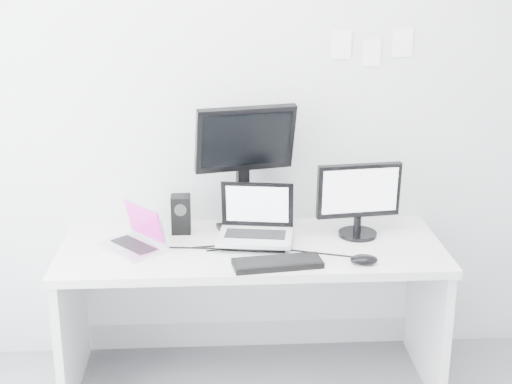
# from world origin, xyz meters

# --- Properties ---
(back_wall) EXTENTS (3.60, 0.00, 3.60)m
(back_wall) POSITION_xyz_m (0.00, 1.60, 1.35)
(back_wall) COLOR silver
(back_wall) RESTS_ON ground
(desk) EXTENTS (1.80, 0.70, 0.73)m
(desk) POSITION_xyz_m (0.00, 1.25, 0.36)
(desk) COLOR silver
(desk) RESTS_ON ground
(macbook) EXTENTS (0.36, 0.37, 0.22)m
(macbook) POSITION_xyz_m (-0.56, 1.23, 0.84)
(macbook) COLOR silver
(macbook) RESTS_ON desk
(speaker) EXTENTS (0.12, 0.12, 0.19)m
(speaker) POSITION_xyz_m (-0.34, 1.44, 0.82)
(speaker) COLOR black
(speaker) RESTS_ON desk
(dell_laptop) EXTENTS (0.38, 0.32, 0.29)m
(dell_laptop) POSITION_xyz_m (0.02, 1.25, 0.87)
(dell_laptop) COLOR silver
(dell_laptop) RESTS_ON desk
(rear_monitor) EXTENTS (0.51, 0.28, 0.65)m
(rear_monitor) POSITION_xyz_m (-0.02, 1.45, 1.06)
(rear_monitor) COLOR black
(rear_monitor) RESTS_ON desk
(samsung_monitor) EXTENTS (0.43, 0.24, 0.37)m
(samsung_monitor) POSITION_xyz_m (0.52, 1.34, 0.92)
(samsung_monitor) COLOR black
(samsung_monitor) RESTS_ON desk
(keyboard) EXTENTS (0.41, 0.19, 0.03)m
(keyboard) POSITION_xyz_m (0.10, 1.00, 0.74)
(keyboard) COLOR black
(keyboard) RESTS_ON desk
(mouse) EXTENTS (0.13, 0.09, 0.04)m
(mouse) POSITION_xyz_m (0.49, 1.01, 0.75)
(mouse) COLOR black
(mouse) RESTS_ON desk
(wall_note_0) EXTENTS (0.10, 0.00, 0.14)m
(wall_note_0) POSITION_xyz_m (0.45, 1.59, 1.62)
(wall_note_0) COLOR white
(wall_note_0) RESTS_ON back_wall
(wall_note_1) EXTENTS (0.09, 0.00, 0.13)m
(wall_note_1) POSITION_xyz_m (0.60, 1.59, 1.58)
(wall_note_1) COLOR white
(wall_note_1) RESTS_ON back_wall
(wall_note_2) EXTENTS (0.10, 0.00, 0.14)m
(wall_note_2) POSITION_xyz_m (0.75, 1.59, 1.63)
(wall_note_2) COLOR white
(wall_note_2) RESTS_ON back_wall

